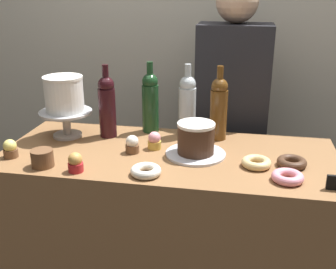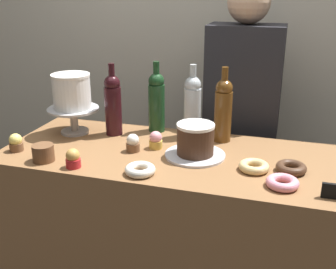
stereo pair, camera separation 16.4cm
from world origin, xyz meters
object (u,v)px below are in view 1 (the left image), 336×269
object	(u,v)px
cupcake_strawberry	(154,141)
donut_sugar	(146,171)
barista_figure	(230,134)
cake_stand_pedestal	(66,119)
wine_bottle_green	(150,101)
wine_bottle_amber	(219,107)
cupcake_vanilla	(132,145)
donut_glazed	(256,163)
donut_pink	(288,177)
cupcake_caramel	(75,163)
cupcake_lemon	(10,149)
cookie_stack	(42,158)
chocolate_round_cake	(196,138)
donut_chocolate	(292,162)
wine_bottle_clear	(187,105)
white_layer_cake	(64,94)
wine_bottle_dark_red	(107,105)

from	to	relation	value
cupcake_strawberry	donut_sugar	bearing A→B (deg)	-84.69
donut_sugar	barista_figure	distance (m)	0.79
cake_stand_pedestal	barista_figure	bearing A→B (deg)	29.84
wine_bottle_green	wine_bottle_amber	xyz separation A→B (m)	(0.31, -0.04, 0.00)
wine_bottle_green	barista_figure	size ratio (longest dim) A/B	0.20
cupcake_vanilla	donut_sugar	bearing A→B (deg)	-61.89
donut_glazed	cake_stand_pedestal	bearing A→B (deg)	168.05
cupcake_vanilla	donut_pink	xyz separation A→B (m)	(0.60, -0.15, -0.02)
cupcake_caramel	cupcake_lemon	distance (m)	0.32
cupcake_caramel	cupcake_strawberry	xyz separation A→B (m)	(0.24, 0.27, 0.00)
cupcake_lemon	cookie_stack	world-z (taller)	cupcake_lemon
donut_sugar	cookie_stack	bearing A→B (deg)	179.89
chocolate_round_cake	cupcake_strawberry	distance (m)	0.19
wine_bottle_green	cookie_stack	bearing A→B (deg)	-124.32
cupcake_caramel	cupcake_vanilla	size ratio (longest dim) A/B	1.00
cupcake_strawberry	donut_glazed	bearing A→B (deg)	-14.12
donut_chocolate	donut_glazed	distance (m)	0.13
wine_bottle_clear	donut_glazed	world-z (taller)	wine_bottle_clear
barista_figure	cupcake_lemon	bearing A→B (deg)	-141.17
wine_bottle_amber	donut_sugar	xyz separation A→B (m)	(-0.23, -0.42, -0.13)
cupcake_lemon	cookie_stack	xyz separation A→B (m)	(0.17, -0.06, -0.00)
wine_bottle_green	cookie_stack	size ratio (longest dim) A/B	3.87
donut_chocolate	barista_figure	bearing A→B (deg)	114.21
cupcake_caramel	donut_pink	size ratio (longest dim) A/B	0.66
wine_bottle_green	wine_bottle_clear	xyz separation A→B (m)	(0.17, -0.02, 0.00)
wine_bottle_amber	donut_chocolate	world-z (taller)	wine_bottle_amber
white_layer_cake	wine_bottle_dark_red	xyz separation A→B (m)	(0.18, 0.04, -0.05)
wine_bottle_green	donut_pink	bearing A→B (deg)	-35.39
wine_bottle_dark_red	chocolate_round_cake	bearing A→B (deg)	-19.51
white_layer_cake	donut_sugar	world-z (taller)	white_layer_cake
cake_stand_pedestal	cupcake_vanilla	bearing A→B (deg)	-20.99
wine_bottle_dark_red	barista_figure	world-z (taller)	barista_figure
chocolate_round_cake	donut_glazed	world-z (taller)	chocolate_round_cake
wine_bottle_clear	donut_glazed	bearing A→B (deg)	-43.52
wine_bottle_amber	cupcake_lemon	world-z (taller)	wine_bottle_amber
wine_bottle_green	donut_glazed	bearing A→B (deg)	-33.04
wine_bottle_green	donut_sugar	distance (m)	0.48
wine_bottle_green	cupcake_caramel	distance (m)	0.52
cupcake_lemon	donut_pink	bearing A→B (deg)	-0.83
cupcake_caramel	donut_chocolate	xyz separation A→B (m)	(0.78, 0.19, -0.02)
cupcake_strawberry	barista_figure	size ratio (longest dim) A/B	0.05
white_layer_cake	cupcake_caramel	world-z (taller)	white_layer_cake
cupcake_caramel	donut_sugar	size ratio (longest dim) A/B	0.66
wine_bottle_clear	cupcake_caramel	xyz separation A→B (m)	(-0.35, -0.46, -0.11)
white_layer_cake	cupcake_strawberry	bearing A→B (deg)	-9.74
wine_bottle_amber	wine_bottle_clear	bearing A→B (deg)	173.18
wine_bottle_green	donut_glazed	size ratio (longest dim) A/B	2.91
cupcake_strawberry	cupcake_lemon	bearing A→B (deg)	-160.41
wine_bottle_dark_red	cupcake_lemon	xyz separation A→B (m)	(-0.30, -0.30, -0.11)
chocolate_round_cake	donut_sugar	bearing A→B (deg)	-125.75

